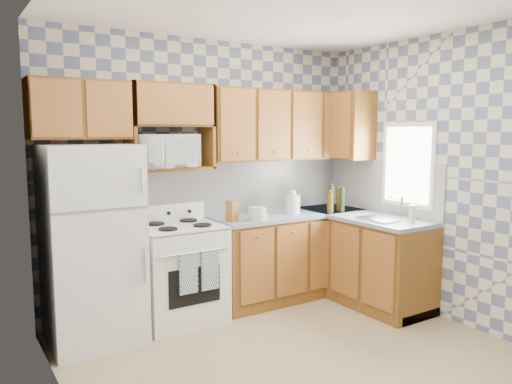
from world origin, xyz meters
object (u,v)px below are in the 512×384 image
at_px(stove_body, 180,274).
at_px(electric_kettle, 293,204).
at_px(microwave, 164,151).
at_px(refrigerator, 92,244).

bearing_deg(stove_body, electric_kettle, -1.82).
bearing_deg(stove_body, microwave, 131.15).
height_order(refrigerator, electric_kettle, refrigerator).
bearing_deg(electric_kettle, refrigerator, 179.56).
distance_m(refrigerator, stove_body, 0.89).
bearing_deg(refrigerator, microwave, 9.88).
xyz_separation_m(stove_body, electric_kettle, (1.29, -0.04, 0.57)).
relative_size(refrigerator, microwave, 2.97).
height_order(refrigerator, microwave, microwave).
distance_m(refrigerator, microwave, 1.06).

